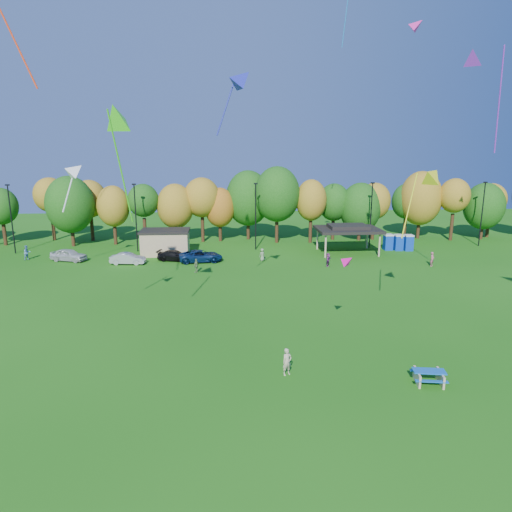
{
  "coord_description": "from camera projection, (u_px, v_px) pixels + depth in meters",
  "views": [
    {
      "loc": [
        -2.57,
        -21.26,
        13.38
      ],
      "look_at": [
        -0.52,
        6.0,
        7.01
      ],
      "focal_mm": 32.0,
      "sensor_mm": 36.0,
      "label": 1
    }
  ],
  "objects": [
    {
      "name": "kite_flyer",
      "position": [
        287.0,
        362.0,
        27.64
      ],
      "size": [
        0.73,
        0.64,
        1.7
      ],
      "primitive_type": "imported",
      "rotation": [
        0.0,
        0.0,
        0.45
      ],
      "color": "#B8AA8A",
      "rests_on": "ground"
    },
    {
      "name": "kite_11",
      "position": [
        76.0,
        171.0,
        29.54
      ],
      "size": [
        2.12,
        1.73,
        3.5
      ],
      "color": "white"
    },
    {
      "name": "car_a",
      "position": [
        69.0,
        255.0,
        56.14
      ],
      "size": [
        4.85,
        3.12,
        1.54
      ],
      "primitive_type": "imported",
      "rotation": [
        0.0,
        0.0,
        1.25
      ],
      "color": "silver",
      "rests_on": "ground"
    },
    {
      "name": "far_person_4",
      "position": [
        262.0,
        255.0,
        56.17
      ],
      "size": [
        0.92,
        0.85,
        1.57
      ],
      "primitive_type": "imported",
      "rotation": [
        0.0,
        0.0,
        3.75
      ],
      "color": "#728C5F",
      "rests_on": "ground"
    },
    {
      "name": "kite_14",
      "position": [
        417.0,
        25.0,
        35.91
      ],
      "size": [
        1.72,
        1.58,
        1.41
      ],
      "color": "#D8248B"
    },
    {
      "name": "kite_2",
      "position": [
        348.0,
        261.0,
        29.99
      ],
      "size": [
        1.35,
        1.31,
        1.09
      ],
      "color": "#D30B81"
    },
    {
      "name": "lamp_posts",
      "position": [
        256.0,
        214.0,
        61.75
      ],
      "size": [
        64.5,
        0.25,
        9.09
      ],
      "color": "black",
      "rests_on": "ground"
    },
    {
      "name": "kite_9",
      "position": [
        242.0,
        79.0,
        30.57
      ],
      "size": [
        2.99,
        1.96,
        4.66
      ],
      "color": "#1B2294"
    },
    {
      "name": "far_person_0",
      "position": [
        328.0,
        260.0,
        53.5
      ],
      "size": [
        1.05,
        1.55,
        1.61
      ],
      "primitive_type": "imported",
      "rotation": [
        0.0,
        0.0,
        1.14
      ],
      "color": "#823676",
      "rests_on": "ground"
    },
    {
      "name": "car_c",
      "position": [
        201.0,
        256.0,
        55.73
      ],
      "size": [
        5.51,
        3.02,
        1.46
      ],
      "primitive_type": "imported",
      "rotation": [
        0.0,
        0.0,
        1.69
      ],
      "color": "navy",
      "rests_on": "ground"
    },
    {
      "name": "far_person_2",
      "position": [
        432.0,
        259.0,
        53.62
      ],
      "size": [
        0.74,
        0.72,
        1.7
      ],
      "primitive_type": "imported",
      "rotation": [
        0.0,
        0.0,
        0.72
      ],
      "color": "#B2546A",
      "rests_on": "ground"
    },
    {
      "name": "picnic_table",
      "position": [
        429.0,
        376.0,
        26.72
      ],
      "size": [
        2.08,
        1.82,
        0.8
      ],
      "rotation": [
        0.0,
        0.0,
        -0.17
      ],
      "color": "tan",
      "rests_on": "ground"
    },
    {
      "name": "kite_10",
      "position": [
        473.0,
        57.0,
        35.42
      ],
      "size": [
        3.41,
        4.44,
        8.41
      ],
      "color": "#A72BE5"
    },
    {
      "name": "kite_1",
      "position": [
        117.0,
        116.0,
        27.97
      ],
      "size": [
        2.3,
        4.65,
        7.65
      ],
      "color": "#39CF1B"
    },
    {
      "name": "car_d",
      "position": [
        175.0,
        256.0,
        56.31
      ],
      "size": [
        4.71,
        2.79,
        1.28
      ],
      "primitive_type": "imported",
      "rotation": [
        0.0,
        0.0,
        1.33
      ],
      "color": "black",
      "rests_on": "ground"
    },
    {
      "name": "tree_line",
      "position": [
        232.0,
        202.0,
        66.65
      ],
      "size": [
        93.57,
        10.55,
        11.15
      ],
      "color": "black",
      "rests_on": "ground"
    },
    {
      "name": "pavilion",
      "position": [
        348.0,
        229.0,
        60.1
      ],
      "size": [
        8.2,
        6.2,
        3.77
      ],
      "color": "tan",
      "rests_on": "ground"
    },
    {
      "name": "far_person_1",
      "position": [
        196.0,
        266.0,
        50.84
      ],
      "size": [
        0.82,
        0.99,
        1.59
      ],
      "primitive_type": "imported",
      "rotation": [
        0.0,
        0.0,
        4.16
      ],
      "color": "#6F8C56",
      "rests_on": "ground"
    },
    {
      "name": "ground",
      "position": [
        274.0,
        412.0,
        23.87
      ],
      "size": [
        160.0,
        160.0,
        0.0
      ],
      "primitive_type": "plane",
      "color": "#19600F",
      "rests_on": "ground"
    },
    {
      "name": "far_person_3",
      "position": [
        27.0,
        253.0,
        56.65
      ],
      "size": [
        1.09,
        1.13,
        1.84
      ],
      "primitive_type": "imported",
      "rotation": [
        0.0,
        0.0,
        0.94
      ],
      "color": "#4E80AD",
      "rests_on": "ground"
    },
    {
      "name": "kite_6",
      "position": [
        433.0,
        176.0,
        32.18
      ],
      "size": [
        3.03,
        2.79,
        5.58
      ],
      "color": "#CFD015"
    },
    {
      "name": "porta_potties",
      "position": [
        398.0,
        242.0,
        62.1
      ],
      "size": [
        3.75,
        1.73,
        2.18
      ],
      "color": "#0D38B0",
      "rests_on": "ground"
    },
    {
      "name": "utility_building",
      "position": [
        165.0,
        242.0,
        59.67
      ],
      "size": [
        6.3,
        4.3,
        3.25
      ],
      "color": "tan",
      "rests_on": "ground"
    },
    {
      "name": "car_b",
      "position": [
        128.0,
        259.0,
        54.62
      ],
      "size": [
        4.26,
        1.85,
        1.36
      ],
      "primitive_type": "imported",
      "rotation": [
        0.0,
        0.0,
        1.47
      ],
      "color": "#A2A2A8",
      "rests_on": "ground"
    }
  ]
}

